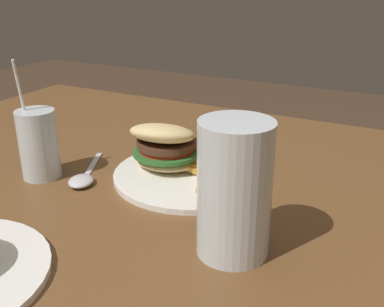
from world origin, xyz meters
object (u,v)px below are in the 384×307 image
at_px(meal_plate_near, 178,159).
at_px(beer_glass, 234,193).
at_px(spoon, 82,179).
at_px(juice_glass, 39,146).

xyz_separation_m(meal_plate_near, beer_glass, (-0.18, 0.18, 0.05)).
height_order(beer_glass, spoon, beer_glass).
bearing_deg(meal_plate_near, beer_glass, 135.36).
xyz_separation_m(beer_glass, juice_glass, (0.40, -0.06, -0.03)).
distance_m(meal_plate_near, beer_glass, 0.26).
distance_m(juice_glass, spoon, 0.10).
bearing_deg(juice_glass, meal_plate_near, -150.99).
xyz_separation_m(meal_plate_near, juice_glass, (0.22, 0.12, 0.03)).
bearing_deg(juice_glass, spoon, -173.02).
bearing_deg(beer_glass, spoon, -12.48).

